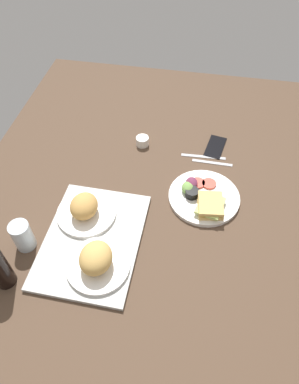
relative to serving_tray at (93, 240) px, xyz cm
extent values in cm
cube|color=#4C3828|center=(20.52, -19.28, -2.30)|extent=(190.00, 150.00, 3.00)
cube|color=#B2B2AD|center=(0.00, 0.00, 0.00)|extent=(45.47, 33.64, 1.60)
cylinder|color=white|center=(-10.00, -5.00, 1.50)|extent=(21.08, 21.08, 1.40)
ellipsoid|color=tan|center=(-10.03, -4.79, 6.38)|extent=(12.27, 10.60, 8.37)
cylinder|color=white|center=(10.00, 5.00, 1.50)|extent=(21.81, 21.81, 1.40)
ellipsoid|color=tan|center=(9.52, 5.19, 6.09)|extent=(11.42, 9.87, 7.79)
cylinder|color=white|center=(26.39, -37.04, 0.00)|extent=(27.48, 27.48, 1.60)
cube|color=#DBB266|center=(20.90, -39.51, 1.50)|extent=(12.34, 10.69, 1.40)
cube|color=#B2C66B|center=(20.90, -39.51, 2.70)|extent=(12.85, 11.40, 1.00)
cube|color=#DBB266|center=(20.90, -39.51, 3.90)|extent=(12.03, 10.30, 1.40)
cylinder|color=#D14738|center=(32.58, -38.42, 1.20)|extent=(5.60, 5.60, 0.80)
cylinder|color=#D14738|center=(32.16, -34.02, 1.20)|extent=(5.60, 5.60, 0.80)
cylinder|color=black|center=(25.71, -32.23, 2.30)|extent=(5.20, 5.20, 3.00)
cylinder|color=#EFEACC|center=(25.71, -32.23, 3.40)|extent=(4.26, 4.26, 0.60)
ellipsoid|color=#729E4C|center=(27.77, -30.45, 2.60)|extent=(6.00, 4.80, 3.60)
ellipsoid|color=#6B2D47|center=(30.24, -31.55, 2.60)|extent=(6.00, 4.80, 3.60)
cylinder|color=silver|center=(-5.53, 22.35, 4.90)|extent=(6.86, 6.86, 11.40)
cylinder|color=silver|center=(52.46, -7.67, 1.20)|extent=(5.60, 5.60, 4.00)
cube|color=#B7B7BC|center=(46.39, -39.04, -0.55)|extent=(1.61, 17.02, 0.50)
cube|color=#B7B7BC|center=(49.39, -35.04, -0.55)|extent=(2.27, 19.04, 0.50)
cube|color=black|center=(56.46, -39.75, -0.40)|extent=(15.48, 9.73, 0.80)
camera|label=1|loc=(-61.04, -31.37, 104.87)|focal=32.62mm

